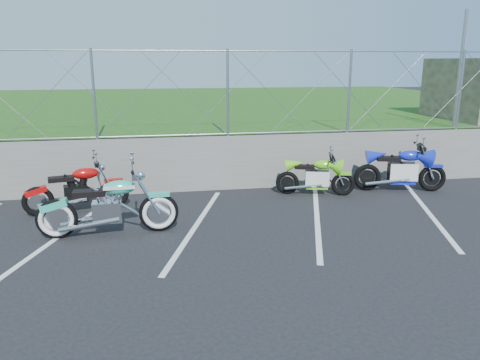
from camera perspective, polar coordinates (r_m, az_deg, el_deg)
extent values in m
plane|color=black|center=(8.03, -4.71, -7.88)|extent=(90.00, 90.00, 0.00)
cube|color=#62625D|center=(11.19, -6.53, 1.96)|extent=(30.00, 0.22, 1.30)
cube|color=#1D4612|center=(21.05, -8.37, 7.70)|extent=(30.00, 20.00, 1.30)
cylinder|color=gray|center=(10.93, -6.93, 15.39)|extent=(28.00, 0.03, 0.03)
cylinder|color=gray|center=(11.06, -6.63, 5.50)|extent=(28.00, 0.03, 0.03)
cylinder|color=gray|center=(13.78, 25.24, 12.05)|extent=(0.08, 0.08, 3.00)
cube|color=silver|center=(9.10, -20.64, -6.05)|extent=(1.49, 4.31, 0.01)
cube|color=silver|center=(8.96, -5.33, -5.47)|extent=(1.49, 4.31, 0.01)
cube|color=silver|center=(9.45, 9.37, -4.55)|extent=(1.49, 4.31, 0.01)
cube|color=silver|center=(10.48, 21.87, -3.53)|extent=(1.49, 4.31, 0.01)
torus|color=black|center=(8.77, -21.45, -4.44)|extent=(0.72, 0.14, 0.72)
torus|color=black|center=(8.64, -9.87, -3.90)|extent=(0.72, 0.14, 0.72)
cube|color=silver|center=(8.64, -15.88, -3.72)|extent=(0.51, 0.32, 0.37)
ellipsoid|color=#2FBE9C|center=(8.50, -14.47, -0.86)|extent=(0.58, 0.28, 0.25)
cube|color=black|center=(8.56, -17.92, -1.53)|extent=(0.55, 0.28, 0.10)
cube|color=#2FBE9C|center=(8.54, -9.97, -1.75)|extent=(0.42, 0.18, 0.07)
cylinder|color=silver|center=(8.41, -12.97, 1.50)|extent=(0.06, 0.78, 0.03)
torus|color=black|center=(10.17, -23.39, -2.41)|extent=(0.62, 0.24, 0.62)
torus|color=black|center=(10.24, -15.06, -1.59)|extent=(0.62, 0.24, 0.62)
cube|color=black|center=(10.15, -19.36, -1.53)|extent=(0.51, 0.37, 0.34)
ellipsoid|color=#BB0C0B|center=(10.07, -18.31, 0.76)|extent=(0.56, 0.35, 0.23)
cube|color=black|center=(10.06, -20.98, 0.12)|extent=(0.54, 0.34, 0.09)
cube|color=#BB0C0B|center=(10.16, -15.17, -0.03)|extent=(0.40, 0.23, 0.06)
cylinder|color=silver|center=(10.03, -17.22, 2.21)|extent=(0.18, 0.70, 0.03)
torus|color=black|center=(10.96, 5.79, -0.33)|extent=(0.55, 0.24, 0.54)
torus|color=black|center=(11.03, 12.43, -0.49)|extent=(0.55, 0.24, 0.54)
cube|color=black|center=(10.95, 9.04, 0.04)|extent=(0.47, 0.36, 0.31)
ellipsoid|color=#6BDD1B|center=(10.89, 10.16, 1.85)|extent=(0.52, 0.34, 0.21)
cube|color=black|center=(10.87, 7.88, 1.59)|extent=(0.49, 0.33, 0.08)
cube|color=#6BDD1B|center=(10.97, 12.50, 0.78)|extent=(0.37, 0.22, 0.05)
cylinder|color=silver|center=(10.86, 11.03, 2.91)|extent=(0.20, 0.63, 0.03)
torus|color=black|center=(11.60, 15.25, 0.32)|extent=(0.65, 0.26, 0.64)
torus|color=black|center=(12.02, 22.37, 0.22)|extent=(0.65, 0.26, 0.64)
cube|color=black|center=(11.76, 18.81, 0.78)|extent=(0.55, 0.41, 0.37)
ellipsoid|color=#1425C1|center=(11.74, 20.09, 2.80)|extent=(0.61, 0.38, 0.25)
cube|color=black|center=(11.61, 17.63, 2.50)|extent=(0.58, 0.37, 0.10)
cube|color=#1425C1|center=(11.96, 22.50, 1.62)|extent=(0.43, 0.25, 0.06)
cylinder|color=silver|center=(11.75, 21.06, 3.96)|extent=(0.21, 0.76, 0.03)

